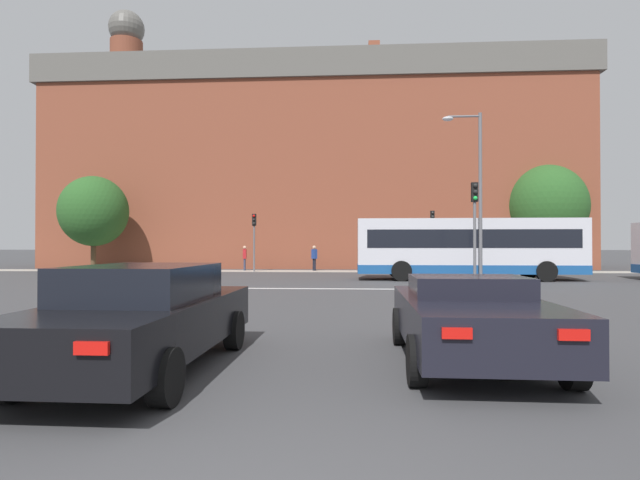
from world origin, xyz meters
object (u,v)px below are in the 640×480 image
object	(u,v)px
traffic_light_near_right	(475,217)
pedestrian_walking_west	(245,256)
traffic_light_far_right	(432,231)
bus_crossing_lead	(467,247)
pedestrian_walking_east	(422,256)
street_lamp_junction	(474,181)
car_roadster_right	(470,317)
pedestrian_waiting	(314,256)
car_saloon_left	(144,316)
traffic_light_far_left	(254,232)

from	to	relation	value
traffic_light_near_right	pedestrian_walking_west	xyz separation A→B (m)	(-12.52, 13.57, -1.89)
traffic_light_far_right	pedestrian_walking_west	size ratio (longest dim) A/B	2.33
bus_crossing_lead	pedestrian_walking_east	bearing A→B (deg)	-170.79
traffic_light_near_right	street_lamp_junction	size ratio (longest dim) A/B	0.55
traffic_light_far_right	street_lamp_junction	distance (m)	9.91
car_roadster_right	pedestrian_waiting	bearing A→B (deg)	100.08
traffic_light_near_right	car_roadster_right	bearing A→B (deg)	-103.90
bus_crossing_lead	street_lamp_junction	distance (m)	3.83
traffic_light_near_right	pedestrian_waiting	xyz separation A→B (m)	(-7.65, 13.59, -1.88)
car_saloon_left	pedestrian_walking_east	world-z (taller)	pedestrian_walking_east
traffic_light_far_right	traffic_light_near_right	xyz separation A→B (m)	(-0.25, -12.38, 0.18)
traffic_light_far_left	pedestrian_walking_east	distance (m)	11.31
bus_crossing_lead	traffic_light_far_left	bearing A→B (deg)	-120.23
street_lamp_junction	pedestrian_walking_east	bearing A→B (deg)	96.04
traffic_light_near_right	traffic_light_far_right	bearing A→B (deg)	88.82
traffic_light_far_left	pedestrian_waiting	bearing A→B (deg)	19.82
pedestrian_walking_west	street_lamp_junction	bearing A→B (deg)	44.16
street_lamp_junction	traffic_light_far_right	bearing A→B (deg)	92.29
bus_crossing_lead	traffic_light_far_right	xyz separation A→B (m)	(-0.57, 7.44, 1.07)
traffic_light_near_right	pedestrian_walking_east	size ratio (longest dim) A/B	2.49
car_saloon_left	bus_crossing_lead	distance (m)	20.93
car_saloon_left	street_lamp_junction	xyz separation A→B (m)	(8.56, 16.74, 3.98)
street_lamp_junction	pedestrian_waiting	world-z (taller)	street_lamp_junction
traffic_light_far_right	traffic_light_near_right	size ratio (longest dim) A/B	0.93
car_saloon_left	traffic_light_far_right	distance (m)	27.74
bus_crossing_lead	traffic_light_far_right	world-z (taller)	traffic_light_far_right
street_lamp_junction	car_roadster_right	bearing A→B (deg)	-103.82
bus_crossing_lead	pedestrian_waiting	bearing A→B (deg)	-135.57
traffic_light_near_right	pedestrian_waiting	size ratio (longest dim) A/B	2.49
car_saloon_left	bus_crossing_lead	xyz separation A→B (m)	(8.75, 18.99, 0.89)
traffic_light_far_left	street_lamp_junction	size ratio (longest dim) A/B	0.49
bus_crossing_lead	street_lamp_junction	world-z (taller)	street_lamp_junction
bus_crossing_lead	traffic_light_far_right	size ratio (longest dim) A/B	2.76
traffic_light_far_left	pedestrian_walking_east	xyz separation A→B (m)	(11.19, 0.28, -1.59)
pedestrian_walking_east	street_lamp_junction	bearing A→B (deg)	89.53
traffic_light_far_left	traffic_light_near_right	world-z (taller)	traffic_light_near_right
traffic_light_far_right	street_lamp_junction	world-z (taller)	street_lamp_junction
traffic_light_far_right	bus_crossing_lead	bearing A→B (deg)	-85.60
car_roadster_right	traffic_light_far_left	world-z (taller)	traffic_light_far_left
traffic_light_far_left	traffic_light_far_right	xyz separation A→B (m)	(11.84, 0.21, 0.11)
traffic_light_far_left	pedestrian_walking_west	distance (m)	2.32
car_saloon_left	car_roadster_right	distance (m)	4.70
car_saloon_left	car_roadster_right	bearing A→B (deg)	10.14
pedestrian_walking_east	traffic_light_far_right	bearing A→B (deg)	166.82
traffic_light_far_left	street_lamp_junction	distance (m)	15.62
street_lamp_junction	pedestrian_walking_east	size ratio (longest dim) A/B	4.54
car_roadster_right	pedestrian_waiting	size ratio (longest dim) A/B	2.47
car_saloon_left	traffic_light_near_right	distance (m)	16.27
car_saloon_left	street_lamp_junction	bearing A→B (deg)	63.52
street_lamp_junction	pedestrian_walking_west	bearing A→B (deg)	140.44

